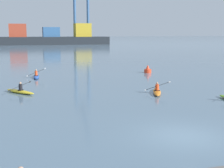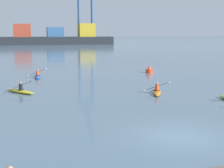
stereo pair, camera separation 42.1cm
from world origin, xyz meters
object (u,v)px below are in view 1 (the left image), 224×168
at_px(container_barge, 51,38).
at_px(channel_buoy, 148,70).
at_px(kayak_orange, 157,91).
at_px(kayak_yellow, 20,91).
at_px(kayak_blue, 36,76).

bearing_deg(container_barge, channel_buoy, -88.00).
distance_m(container_barge, channel_buoy, 96.91).
relative_size(kayak_orange, kayak_yellow, 1.11).
height_order(container_barge, kayak_blue, container_barge).
height_order(kayak_yellow, kayak_blue, kayak_blue).
xyz_separation_m(channel_buoy, kayak_orange, (-4.37, -12.65, -0.19)).
bearing_deg(container_barge, kayak_yellow, -96.41).
bearing_deg(kayak_yellow, kayak_orange, -16.16).
distance_m(container_barge, kayak_blue, 98.02).
distance_m(container_barge, kayak_orange, 109.51).
relative_size(kayak_yellow, kayak_blue, 0.89).
bearing_deg(kayak_yellow, container_barge, 83.59).
bearing_deg(kayak_orange, channel_buoy, 70.92).
relative_size(container_barge, channel_buoy, 48.14).
bearing_deg(kayak_orange, kayak_blue, 127.64).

